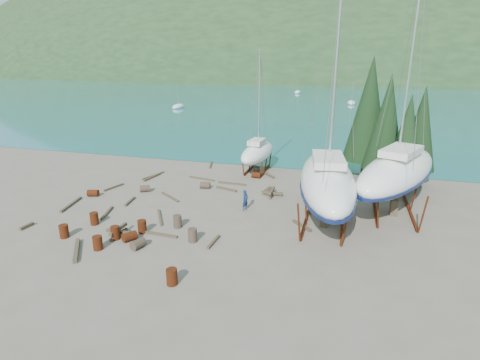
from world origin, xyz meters
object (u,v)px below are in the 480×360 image
(large_sailboat_far, at_px, (397,171))
(small_sailboat_shore, at_px, (257,152))
(large_sailboat_near, at_px, (327,181))
(worker, at_px, (245,200))

(large_sailboat_far, bearing_deg, small_sailboat_shore, 171.87)
(large_sailboat_far, bearing_deg, large_sailboat_near, -120.78)
(large_sailboat_far, bearing_deg, worker, -141.58)
(large_sailboat_far, relative_size, small_sailboat_shore, 1.63)
(large_sailboat_far, distance_m, small_sailboat_shore, 14.85)
(small_sailboat_shore, xyz_separation_m, worker, (1.58, -10.68, -1.18))
(small_sailboat_shore, distance_m, worker, 10.86)
(large_sailboat_near, height_order, worker, large_sailboat_near)
(large_sailboat_far, relative_size, worker, 12.17)
(large_sailboat_far, distance_m, worker, 11.49)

